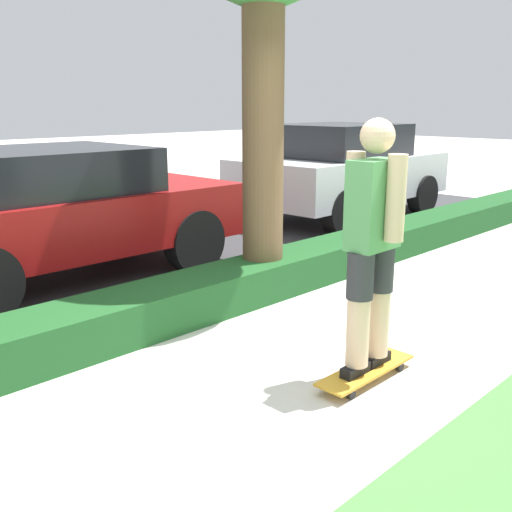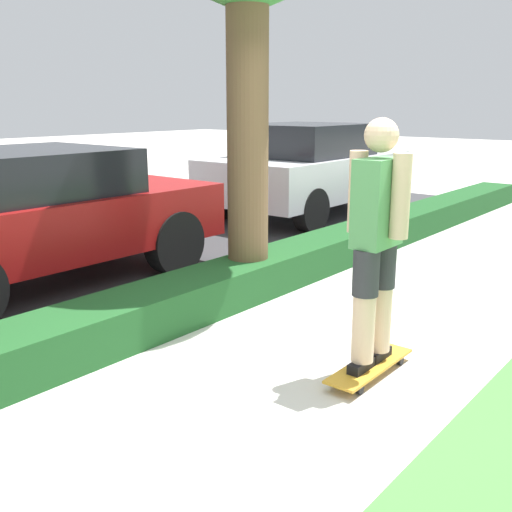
{
  "view_description": "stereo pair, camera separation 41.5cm",
  "coord_description": "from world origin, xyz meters",
  "views": [
    {
      "loc": [
        -2.97,
        -2.47,
        1.91
      ],
      "look_at": [
        0.14,
        0.6,
        0.79
      ],
      "focal_mm": 42.0,
      "sensor_mm": 36.0,
      "label": 1
    },
    {
      "loc": [
        -3.25,
        -2.17,
        1.91
      ],
      "look_at": [
        0.14,
        0.6,
        0.79
      ],
      "focal_mm": 42.0,
      "sensor_mm": 36.0,
      "label": 2
    }
  ],
  "objects": [
    {
      "name": "skateboard",
      "position": [
        0.35,
        -0.29,
        0.07
      ],
      "size": [
        0.89,
        0.24,
        0.08
      ],
      "color": "gold",
      "rests_on": "ground_plane"
    },
    {
      "name": "parked_car_rear",
      "position": [
        5.37,
        3.73,
        0.82
      ],
      "size": [
        3.92,
        2.03,
        1.57
      ],
      "rotation": [
        0.0,
        0.0,
        0.02
      ],
      "color": "silver",
      "rests_on": "ground_plane"
    },
    {
      "name": "parked_car_middle",
      "position": [
        0.07,
        3.66,
        0.78
      ],
      "size": [
        3.95,
        2.06,
        1.44
      ],
      "rotation": [
        0.0,
        0.0,
        -0.01
      ],
      "color": "maroon",
      "rests_on": "ground_plane"
    },
    {
      "name": "ground_plane",
      "position": [
        0.0,
        0.0,
        0.0
      ],
      "size": [
        60.0,
        60.0,
        0.0
      ],
      "primitive_type": "plane",
      "color": "beige"
    },
    {
      "name": "hedge_row",
      "position": [
        0.0,
        1.6,
        0.18
      ],
      "size": [
        17.99,
        0.6,
        0.37
      ],
      "color": "#1E5123",
      "rests_on": "ground_plane"
    },
    {
      "name": "street_asphalt",
      "position": [
        0.0,
        4.2,
        0.0
      ],
      "size": [
        17.99,
        5.0,
        0.01
      ],
      "color": "#38383A",
      "rests_on": "ground_plane"
    },
    {
      "name": "skater_person",
      "position": [
        0.35,
        -0.29,
        1.01
      ],
      "size": [
        0.51,
        0.45,
        1.73
      ],
      "color": "black",
      "rests_on": "skateboard"
    }
  ]
}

